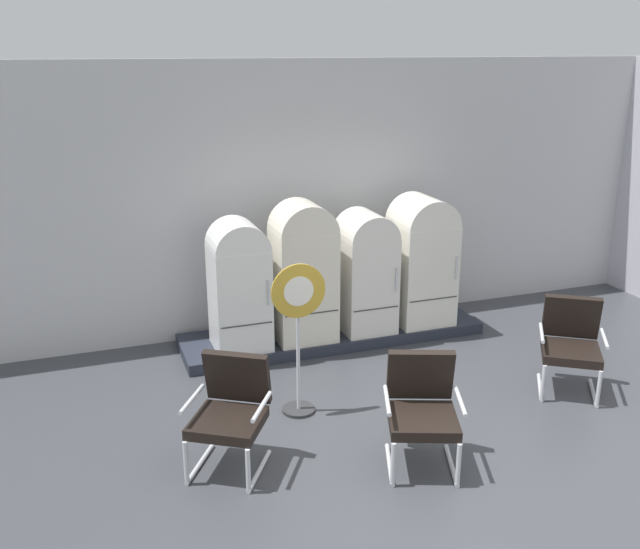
% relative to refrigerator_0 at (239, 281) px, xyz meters
% --- Properties ---
extents(ground, '(12.00, 10.00, 0.05)m').
position_rel_refrigerator_0_xyz_m(ground, '(1.15, -2.89, -0.93)').
color(ground, '#3A3C41').
extents(back_wall, '(11.76, 0.12, 3.25)m').
position_rel_refrigerator_0_xyz_m(back_wall, '(1.15, 0.77, 0.73)').
color(back_wall, silver).
rests_on(back_wall, ground).
extents(display_plinth, '(3.62, 0.95, 0.13)m').
position_rel_refrigerator_0_xyz_m(display_plinth, '(1.15, 0.13, -0.84)').
color(display_plinth, '#252935').
rests_on(display_plinth, ground).
extents(refrigerator_0, '(0.61, 0.63, 1.46)m').
position_rel_refrigerator_0_xyz_m(refrigerator_0, '(0.00, 0.00, 0.00)').
color(refrigerator_0, white).
rests_on(refrigerator_0, display_plinth).
extents(refrigerator_1, '(0.68, 0.61, 1.62)m').
position_rel_refrigerator_0_xyz_m(refrigerator_1, '(0.75, -0.01, 0.08)').
color(refrigerator_1, silver).
rests_on(refrigerator_1, display_plinth).
extents(refrigerator_2, '(0.61, 0.68, 1.44)m').
position_rel_refrigerator_0_xyz_m(refrigerator_2, '(1.53, 0.03, -0.01)').
color(refrigerator_2, silver).
rests_on(refrigerator_2, display_plinth).
extents(refrigerator_3, '(0.68, 0.72, 1.56)m').
position_rel_refrigerator_0_xyz_m(refrigerator_3, '(2.27, 0.04, 0.05)').
color(refrigerator_3, silver).
rests_on(refrigerator_3, display_plinth).
extents(armchair_left, '(0.83, 0.86, 0.96)m').
position_rel_refrigerator_0_xyz_m(armchair_left, '(-0.58, -2.09, -0.38)').
color(armchair_left, silver).
rests_on(armchair_left, ground).
extents(armchair_right, '(0.84, 0.87, 0.96)m').
position_rel_refrigerator_0_xyz_m(armchair_right, '(2.98, -1.89, -0.38)').
color(armchair_right, silver).
rests_on(armchair_right, ground).
extents(armchair_center, '(0.77, 0.82, 0.96)m').
position_rel_refrigerator_0_xyz_m(armchair_center, '(0.92, -2.59, -0.38)').
color(armchair_center, silver).
rests_on(armchair_center, ground).
extents(sign_stand, '(0.52, 0.32, 1.51)m').
position_rel_refrigerator_0_xyz_m(sign_stand, '(0.22, -1.44, -0.12)').
color(sign_stand, '#2D2D30').
rests_on(sign_stand, ground).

